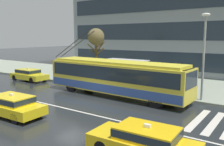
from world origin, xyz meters
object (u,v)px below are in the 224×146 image
at_px(taxi_oncoming_near, 11,104).
at_px(street_lamp, 204,49).
at_px(taxi_oncoming_far, 144,140).
at_px(bus_shelter, 127,66).
at_px(trolleybus, 115,77).
at_px(pedestrian_walking_past, 108,70).
at_px(taxi_queued_behind_bus, 29,74).
at_px(street_tree_bare, 96,38).
at_px(pedestrian_at_shelter, 189,76).
at_px(pedestrian_approaching_curb, 117,69).

relative_size(taxi_oncoming_near, street_lamp, 0.75).
distance_m(taxi_oncoming_far, taxi_oncoming_near, 9.09).
height_order(taxi_oncoming_far, street_lamp, street_lamp).
xyz_separation_m(taxi_oncoming_far, bus_shelter, (-7.60, 11.04, 1.37)).
relative_size(trolleybus, pedestrian_walking_past, 6.53).
xyz_separation_m(trolleybus, taxi_queued_behind_bus, (-11.71, 0.31, -0.88)).
distance_m(taxi_oncoming_near, street_tree_bare, 12.45).
relative_size(taxi_oncoming_far, bus_shelter, 1.10).
distance_m(taxi_oncoming_near, taxi_queued_behind_bus, 12.29).
height_order(taxi_oncoming_near, pedestrian_at_shelter, pedestrian_at_shelter).
xyz_separation_m(taxi_oncoming_near, street_lamp, (8.71, 9.93, 3.20)).
relative_size(taxi_queued_behind_bus, pedestrian_walking_past, 2.25).
bearing_deg(street_lamp, trolleybus, -161.02).
bearing_deg(pedestrian_approaching_curb, pedestrian_walking_past, -139.23).
bearing_deg(taxi_queued_behind_bus, bus_shelter, 15.48).
bearing_deg(taxi_oncoming_far, taxi_oncoming_near, -179.80).
bearing_deg(street_tree_bare, pedestrian_at_shelter, -4.43).
height_order(taxi_oncoming_far, pedestrian_walking_past, pedestrian_walking_past).
relative_size(trolleybus, street_tree_bare, 2.38).
xyz_separation_m(taxi_queued_behind_bus, pedestrian_at_shelter, (16.71, 2.68, 0.99)).
relative_size(taxi_oncoming_far, pedestrian_at_shelter, 2.29).
distance_m(taxi_queued_behind_bus, pedestrian_walking_past, 9.52).
bearing_deg(pedestrian_approaching_curb, street_lamp, -5.25).
height_order(bus_shelter, pedestrian_approaching_curb, bus_shelter).
xyz_separation_m(bus_shelter, pedestrian_at_shelter, (5.97, -0.30, -0.38)).
distance_m(pedestrian_walking_past, street_lamp, 8.98).
distance_m(bus_shelter, pedestrian_walking_past, 1.81).
distance_m(pedestrian_approaching_curb, pedestrian_walking_past, 0.88).
bearing_deg(pedestrian_approaching_curb, taxi_oncoming_far, -51.63).
bearing_deg(trolleybus, taxi_queued_behind_bus, 178.48).
height_order(taxi_oncoming_near, taxi_queued_behind_bus, same).
height_order(pedestrian_at_shelter, street_lamp, street_lamp).
bearing_deg(pedestrian_at_shelter, bus_shelter, 177.14).
distance_m(taxi_oncoming_near, pedestrian_at_shelter, 13.14).
bearing_deg(pedestrian_walking_past, bus_shelter, 33.09).
distance_m(taxi_oncoming_near, pedestrian_walking_past, 10.15).
bearing_deg(street_tree_bare, taxi_oncoming_near, -77.70).
bearing_deg(street_tree_bare, pedestrian_approaching_curb, -15.28).
distance_m(taxi_queued_behind_bus, bus_shelter, 11.23).
relative_size(bus_shelter, street_tree_bare, 0.75).
relative_size(taxi_queued_behind_bus, pedestrian_at_shelter, 2.28).
relative_size(pedestrian_approaching_curb, street_tree_bare, 0.36).
bearing_deg(taxi_oncoming_near, pedestrian_approaching_curb, 86.42).
distance_m(taxi_oncoming_far, bus_shelter, 13.47).
height_order(taxi_queued_behind_bus, pedestrian_at_shelter, pedestrian_at_shelter).
height_order(pedestrian_walking_past, street_lamp, street_lamp).
bearing_deg(trolleybus, street_lamp, 18.98).
bearing_deg(pedestrian_approaching_curb, street_tree_bare, 164.72).
height_order(trolleybus, street_tree_bare, street_tree_bare).
relative_size(trolleybus, taxi_queued_behind_bus, 2.91).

